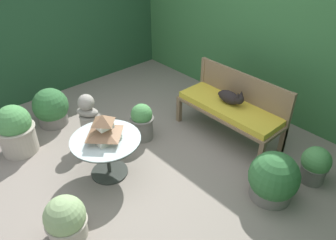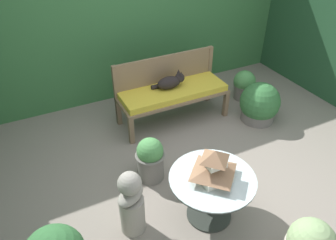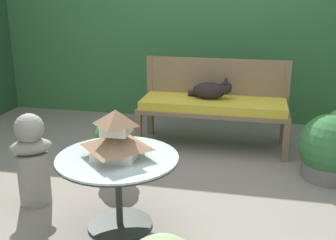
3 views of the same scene
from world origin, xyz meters
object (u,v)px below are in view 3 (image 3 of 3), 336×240
object	(u,v)px
garden_bench	(213,107)
garden_bust	(32,160)
pagoda_birdhouse	(117,137)
potted_plant_bench_left	(113,148)
cat	(212,90)
potted_plant_bench_right	(331,150)
patio_table	(118,172)

from	to	relation	value
garden_bench	garden_bust	size ratio (longest dim) A/B	2.12
pagoda_birdhouse	potted_plant_bench_left	size ratio (longest dim) A/B	0.71
garden_bench	potted_plant_bench_left	distance (m)	1.16
cat	pagoda_birdhouse	world-z (taller)	pagoda_birdhouse
cat	pagoda_birdhouse	size ratio (longest dim) A/B	1.21
garden_bench	potted_plant_bench_right	bearing A→B (deg)	-26.46
garden_bench	cat	distance (m)	0.17
patio_table	potted_plant_bench_right	size ratio (longest dim) A/B	1.43
pagoda_birdhouse	potted_plant_bench_right	xyz separation A→B (m)	(1.48, 1.10, -0.39)
pagoda_birdhouse	potted_plant_bench_right	size ratio (longest dim) A/B	0.66
cat	patio_table	bearing A→B (deg)	-104.14
cat	potted_plant_bench_right	bearing A→B (deg)	-27.70
potted_plant_bench_right	patio_table	bearing A→B (deg)	-143.34
patio_table	garden_bust	world-z (taller)	garden_bust
patio_table	garden_bust	size ratio (longest dim) A/B	1.14
garden_bench	potted_plant_bench_right	size ratio (longest dim) A/B	2.65
garden_bust	potted_plant_bench_right	bearing A→B (deg)	-10.60
cat	potted_plant_bench_left	bearing A→B (deg)	-127.50
pagoda_birdhouse	potted_plant_bench_right	world-z (taller)	pagoda_birdhouse
garden_bust	potted_plant_bench_left	xyz separation A→B (m)	(0.42, 0.55, -0.08)
cat	patio_table	xyz separation A→B (m)	(-0.41, -1.66, -0.18)
garden_bench	cat	bearing A→B (deg)	119.67
garden_bust	potted_plant_bench_right	distance (m)	2.38
pagoda_birdhouse	potted_plant_bench_left	world-z (taller)	pagoda_birdhouse
garden_bench	garden_bust	distance (m)	1.84
garden_bench	potted_plant_bench_right	distance (m)	1.18
cat	garden_bust	bearing A→B (deg)	-127.55
garden_bust	potted_plant_bench_right	size ratio (longest dim) A/B	1.25
potted_plant_bench_right	potted_plant_bench_left	size ratio (longest dim) A/B	1.07
cat	garden_bench	bearing A→B (deg)	-60.42
cat	potted_plant_bench_right	xyz separation A→B (m)	(1.06, -0.56, -0.33)
patio_table	cat	bearing A→B (deg)	75.95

